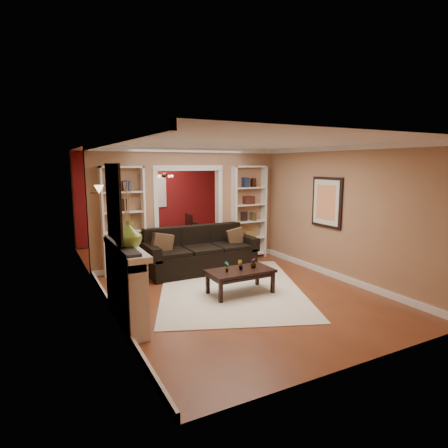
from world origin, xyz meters
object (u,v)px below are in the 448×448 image
sofa (200,250)px  fireplace (127,284)px  bookshelf_left (123,221)px  dining_table (166,241)px  coffee_table (240,282)px  bookshelf_right (249,212)px

sofa → fireplace: 2.84m
bookshelf_left → dining_table: 2.43m
sofa → bookshelf_left: 1.76m
coffee_table → fireplace: bearing=-173.3°
bookshelf_left → bookshelf_right: bearing=0.0°
dining_table → fireplace: bearing=154.3°
coffee_table → bookshelf_right: bearing=55.3°
bookshelf_right → fireplace: 4.47m
coffee_table → bookshelf_left: 2.90m
bookshelf_right → fireplace: size_ratio=1.35×
fireplace → dining_table: (2.03, 4.23, -0.31)m
sofa → bookshelf_right: size_ratio=1.07×
fireplace → sofa: bearing=43.5°
sofa → bookshelf_right: (1.58, 0.58, 0.67)m
coffee_table → sofa: bearing=90.9°
sofa → dining_table: bearing=90.6°
bookshelf_right → coffee_table: bearing=-124.2°
bookshelf_left → fireplace: (-0.54, -2.53, -0.57)m
coffee_table → bookshelf_left: bookshelf_left is taller
sofa → coffee_table: 1.70m
coffee_table → dining_table: 3.96m
coffee_table → dining_table: size_ratio=0.78×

